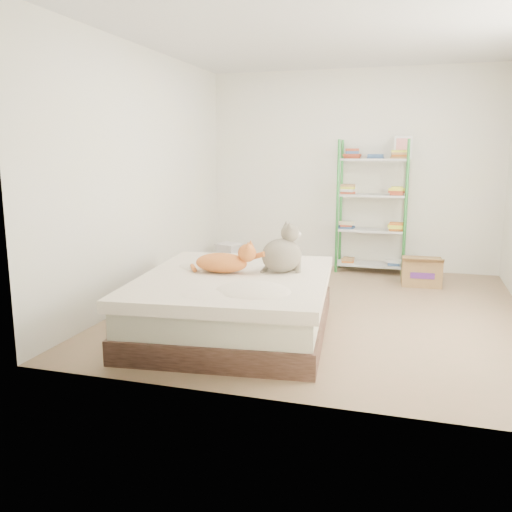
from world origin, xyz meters
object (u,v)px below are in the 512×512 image
at_px(orange_cat, 221,260).
at_px(grey_cat, 282,248).
at_px(shelf_unit, 373,207).
at_px(white_bin, 229,256).
at_px(bed, 235,303).
at_px(cardboard_box, 421,272).

bearing_deg(orange_cat, grey_cat, 14.09).
xyz_separation_m(shelf_unit, white_bin, (-1.85, -0.31, -0.68)).
bearing_deg(white_bin, bed, -69.38).
bearing_deg(grey_cat, cardboard_box, -60.80).
xyz_separation_m(orange_cat, white_bin, (-0.78, 2.40, -0.44)).
xyz_separation_m(bed, white_bin, (-0.92, 2.46, -0.08)).
bearing_deg(grey_cat, orange_cat, 78.38).
distance_m(shelf_unit, white_bin, 2.00).
bearing_deg(cardboard_box, grey_cat, -124.53).
distance_m(bed, orange_cat, 0.39).
xyz_separation_m(orange_cat, grey_cat, (0.50, 0.16, 0.11)).
relative_size(orange_cat, shelf_unit, 0.31).
bearing_deg(white_bin, grey_cat, -60.18).
bearing_deg(grey_cat, bed, 91.94).
bearing_deg(white_bin, cardboard_box, -5.67).
relative_size(grey_cat, shelf_unit, 0.25).
height_order(bed, grey_cat, grey_cat).
distance_m(shelf_unit, cardboard_box, 1.10).
bearing_deg(shelf_unit, cardboard_box, -41.32).
xyz_separation_m(bed, shelf_unit, (0.93, 2.77, 0.60)).
distance_m(bed, cardboard_box, 2.71).
bearing_deg(cardboard_box, shelf_unit, 135.42).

